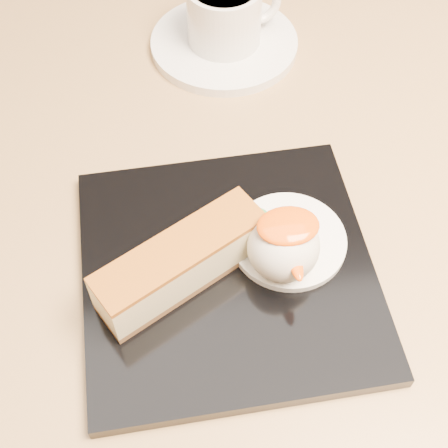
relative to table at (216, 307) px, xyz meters
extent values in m
cylinder|color=black|center=(0.00, 0.00, -0.21)|extent=(0.08, 0.08, 0.66)
cube|color=olive|center=(0.00, 0.00, 0.14)|extent=(0.80, 0.80, 0.04)
cube|color=black|center=(0.00, -0.05, 0.16)|extent=(0.22, 0.22, 0.01)
cube|color=brown|center=(-0.03, -0.06, 0.17)|extent=(0.13, 0.10, 0.01)
cube|color=beige|center=(-0.03, -0.06, 0.19)|extent=(0.13, 0.10, 0.03)
cube|color=brown|center=(-0.03, -0.06, 0.21)|extent=(0.13, 0.10, 0.00)
cylinder|color=white|center=(0.05, -0.04, 0.17)|extent=(0.09, 0.09, 0.01)
sphere|color=white|center=(0.04, -0.06, 0.19)|extent=(0.05, 0.05, 0.05)
ellipsoid|color=#FF5608|center=(0.05, -0.06, 0.22)|extent=(0.04, 0.03, 0.01)
ellipsoid|color=#2F9044|center=(0.02, -0.02, 0.17)|extent=(0.02, 0.02, 0.00)
ellipsoid|color=#2F9044|center=(0.03, -0.01, 0.17)|extent=(0.02, 0.02, 0.00)
ellipsoid|color=#2F9044|center=(0.01, -0.01, 0.17)|extent=(0.01, 0.02, 0.00)
cylinder|color=white|center=(0.04, 0.21, 0.16)|extent=(0.15, 0.15, 0.01)
cylinder|color=white|center=(0.04, 0.21, 0.20)|extent=(0.07, 0.07, 0.06)
torus|color=white|center=(0.08, 0.22, 0.20)|extent=(0.04, 0.02, 0.04)
camera|label=1|loc=(-0.04, -0.30, 0.57)|focal=50.00mm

